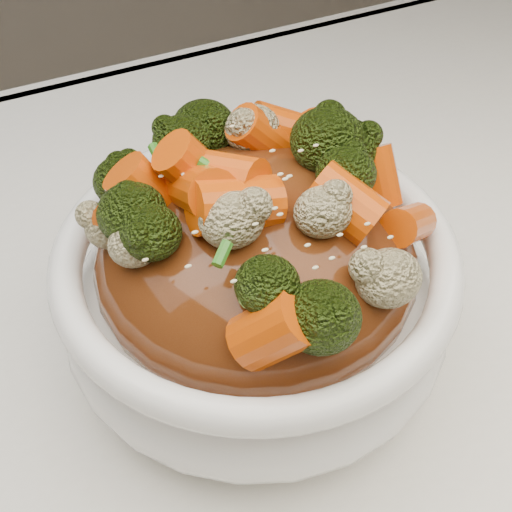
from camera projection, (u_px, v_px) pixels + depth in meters
name	position (u px, v px, depth m)	size (l,w,h in m)	color
tablecloth	(244.00, 391.00, 0.48)	(1.20, 0.80, 0.04)	white
bowl	(256.00, 297.00, 0.45)	(0.24, 0.24, 0.09)	white
sauce_base	(256.00, 260.00, 0.42)	(0.19, 0.19, 0.11)	#53250E
carrots	(256.00, 167.00, 0.37)	(0.19, 0.19, 0.06)	#D54B06
broccoli	(256.00, 169.00, 0.38)	(0.19, 0.19, 0.05)	black
cauliflower	(256.00, 172.00, 0.38)	(0.19, 0.19, 0.04)	tan
scallions	(256.00, 166.00, 0.37)	(0.14, 0.14, 0.02)	#2B701A
sesame_seeds	(256.00, 166.00, 0.37)	(0.17, 0.17, 0.01)	beige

